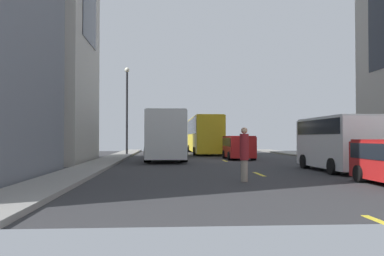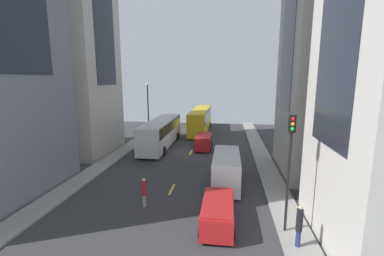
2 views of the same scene
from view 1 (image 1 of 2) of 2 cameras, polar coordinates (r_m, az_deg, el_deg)
ground_plane at (r=28.57m, az=4.54°, el=-4.55°), size 41.62×41.62×0.00m
sidewalk_west at (r=28.53m, az=-11.40°, el=-4.38°), size 1.83×44.00×0.15m
sidewalk_east at (r=30.71m, az=19.31°, el=-4.12°), size 1.83×44.00×0.15m
lane_stripe_1 at (r=18.27m, az=9.30°, el=-6.35°), size 0.16×2.00×0.01m
lane_stripe_2 at (r=28.57m, az=4.54°, el=-4.54°), size 0.16×2.00×0.01m
lane_stripe_3 at (r=38.98m, az=2.31°, el=-3.68°), size 0.16×2.00×0.01m
lane_stripe_4 at (r=49.43m, az=1.03°, el=-3.18°), size 0.16×2.00×0.01m
city_bus_white at (r=30.53m, az=-3.66°, el=-0.57°), size 2.80×12.49×3.35m
streetcar_yellow at (r=41.31m, az=1.61°, el=-0.61°), size 2.70×13.95×3.59m
delivery_van_white at (r=20.79m, az=19.52°, el=-1.51°), size 2.25×5.86×2.58m
car_red_0 at (r=30.44m, az=6.48°, el=-2.44°), size 1.98×4.19×1.72m
pedestrian_waiting_curb at (r=15.07m, az=7.27°, el=-3.41°), size 0.33×0.33×1.98m
streetlamp_near at (r=36.65m, az=-9.02°, el=3.67°), size 0.44×0.44×7.65m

